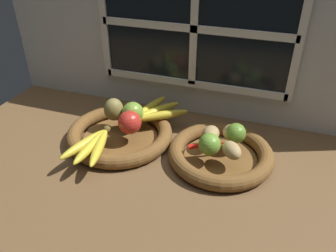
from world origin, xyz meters
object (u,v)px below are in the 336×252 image
banana_bunch_front (92,145)px  potato_back (232,133)px  apple_green_back (133,113)px  banana_bunch_back (155,112)px  lime_near (209,145)px  chili_pepper (212,144)px  potato_oblong (211,134)px  lime_far (236,133)px  potato_small (232,150)px  apple_red_right (130,123)px  fruit_bowl_left (120,134)px  pear_brown (114,109)px  fruit_bowl_right (220,154)px

banana_bunch_front → potato_back: (37.14, 17.44, 1.11)cm
apple_green_back → banana_bunch_back: size_ratio=0.35×
lime_near → chili_pepper: 4.34cm
banana_bunch_front → lime_near: 33.39cm
banana_bunch_back → potato_oblong: size_ratio=3.03×
banana_bunch_front → potato_oblong: size_ratio=2.88×
apple_green_back → chili_pepper: 27.95cm
banana_bunch_back → lime_far: (27.96, -6.78, 1.62)cm
potato_small → potato_oblong: (-7.29, 6.43, -0.10)cm
apple_red_right → potato_small: bearing=-3.8°
fruit_bowl_left → chili_pepper: (30.08, -0.51, 3.21)cm
apple_red_right → potato_oblong: bearing=10.1°
apple_red_right → banana_bunch_front: 13.47cm
apple_green_back → pear_brown: pear_brown is taller
banana_bunch_front → lime_near: (32.22, 8.56, 1.79)cm
potato_back → lime_far: bearing=-27.3°
fruit_bowl_left → apple_green_back: bearing=60.0°
pear_brown → potato_small: size_ratio=1.08×
banana_bunch_front → apple_red_right: bearing=59.1°
fruit_bowl_right → lime_near: 7.46cm
banana_bunch_back → fruit_bowl_left: bearing=-125.8°
fruit_bowl_left → pear_brown: pear_brown is taller
banana_bunch_front → potato_oblong: bearing=26.8°
apple_green_back → pear_brown: bearing=-173.8°
chili_pepper → apple_green_back: bearing=139.9°
apple_green_back → chili_pepper: size_ratio=0.48×
fruit_bowl_right → lime_far: 7.55cm
fruit_bowl_left → fruit_bowl_right: size_ratio=1.09×
lime_far → chili_pepper: size_ratio=0.42×
apple_green_back → apple_red_right: (1.68, -6.10, 0.16)cm
apple_green_back → banana_bunch_front: (-5.13, -17.49, -2.11)cm
fruit_bowl_right → apple_red_right: bearing=-177.3°
banana_bunch_front → banana_bunch_back: bearing=66.5°
lime_far → fruit_bowl_left: bearing=-173.4°
potato_back → chili_pepper: potato_back is taller
potato_back → chili_pepper: 7.22cm
banana_bunch_back → potato_small: size_ratio=2.83×
fruit_bowl_right → potato_back: potato_back is taller
apple_green_back → banana_bunch_front: bearing=-106.3°
lime_far → chili_pepper: bearing=-141.1°
pear_brown → potato_oblong: 32.49cm
apple_red_right → chili_pepper: size_ratio=0.50×
fruit_bowl_left → chili_pepper: size_ratio=2.34×
apple_green_back → lime_far: (33.10, -0.62, -0.46)cm
apple_red_right → banana_bunch_front: apple_red_right is taller
lime_far → pear_brown: bearing=-179.9°
lime_near → lime_far: size_ratio=1.04×
banana_bunch_front → potato_small: 39.54cm
banana_bunch_back → apple_red_right: bearing=-105.7°
banana_bunch_back → chili_pepper: bearing=-27.3°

